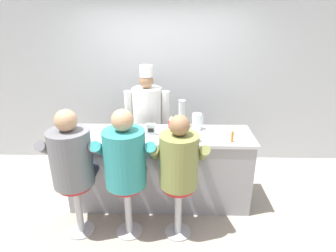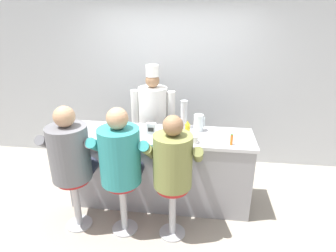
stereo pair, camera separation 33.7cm
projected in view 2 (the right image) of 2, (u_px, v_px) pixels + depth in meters
The scene contains 16 objects.
ground_plane at pixel (157, 215), 3.52m from camera, with size 20.00×20.00×0.00m, color #9E9384.
wall_back at pixel (172, 81), 4.49m from camera, with size 10.00×0.06×2.70m.
diner_counter at pixel (160, 168), 3.64m from camera, with size 2.29×0.65×0.97m.
ketchup_bottle_red at pixel (171, 126), 3.36m from camera, with size 0.07×0.07×0.26m.
mustard_bottle_yellow at pixel (187, 129), 3.33m from camera, with size 0.06×0.06×0.21m.
hot_sauce_bottle_orange at pixel (232, 140), 3.14m from camera, with size 0.03×0.03×0.13m.
water_pitcher_clear at pixel (199, 123), 3.51m from camera, with size 0.14×0.12×0.21m.
breakfast_plate at pixel (163, 140), 3.25m from camera, with size 0.25×0.25×0.05m.
cereal_bowl at pixel (121, 132), 3.46m from camera, with size 0.14×0.14×0.05m.
coffee_mug_white at pixel (195, 139), 3.20m from camera, with size 0.14×0.09×0.09m.
cup_stack_steel at pixel (184, 115), 3.57m from camera, with size 0.09×0.09×0.37m.
napkin_dispenser_chrome at pixel (151, 129), 3.42m from camera, with size 0.11×0.07×0.14m.
diner_seated_grey at pixel (72, 155), 3.05m from camera, with size 0.65×0.64×1.48m.
diner_seated_teal at pixel (121, 158), 2.98m from camera, with size 0.66×0.65×1.49m.
diner_seated_olive at pixel (173, 164), 2.92m from camera, with size 0.62×0.61×1.43m.
cook_in_whites_near at pixel (153, 116), 4.18m from camera, with size 0.66×0.42×1.68m.
Camera 2 is at (0.52, -2.82, 2.33)m, focal length 30.00 mm.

